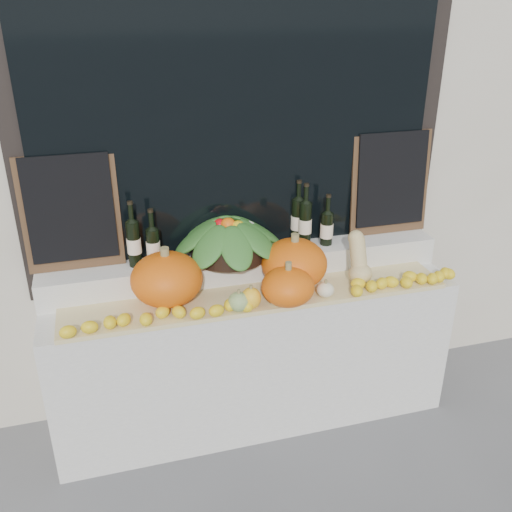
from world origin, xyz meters
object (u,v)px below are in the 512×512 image
(wine_bottle_tall, at_px, (298,220))
(butternut_squash, at_px, (359,260))
(produce_bowl, at_px, (228,237))
(pumpkin_right, at_px, (294,264))
(pumpkin_left, at_px, (167,279))

(wine_bottle_tall, bearing_deg, butternut_squash, -52.70)
(butternut_squash, distance_m, produce_bowl, 0.74)
(pumpkin_right, distance_m, produce_bowl, 0.40)
(produce_bowl, relative_size, wine_bottle_tall, 1.73)
(pumpkin_right, bearing_deg, wine_bottle_tall, 67.60)
(produce_bowl, bearing_deg, wine_bottle_tall, 11.25)
(pumpkin_right, height_order, butternut_squash, butternut_squash)
(produce_bowl, bearing_deg, pumpkin_left, -152.12)
(pumpkin_left, xyz_separation_m, pumpkin_right, (0.70, -0.00, -0.00))
(pumpkin_left, relative_size, produce_bowl, 0.57)
(butternut_squash, height_order, produce_bowl, produce_bowl)
(pumpkin_left, xyz_separation_m, produce_bowl, (0.38, 0.20, 0.11))
(pumpkin_right, bearing_deg, pumpkin_left, 179.82)
(pumpkin_left, relative_size, butternut_squash, 1.33)
(wine_bottle_tall, bearing_deg, produce_bowl, -168.75)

